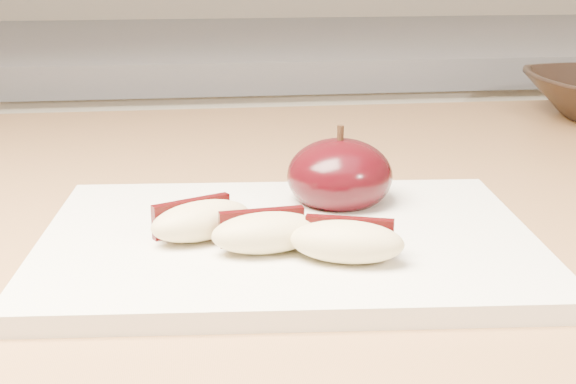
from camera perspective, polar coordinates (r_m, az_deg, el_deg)
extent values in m
cube|color=silver|center=(1.41, -3.01, -9.10)|extent=(2.40, 0.60, 0.90)
cube|color=slate|center=(1.28, -3.34, 10.19)|extent=(2.40, 0.62, 0.04)
cube|color=#986542|center=(0.60, 1.78, -1.61)|extent=(1.64, 0.64, 0.04)
cube|color=silver|center=(0.48, 0.00, -3.54)|extent=(0.30, 0.23, 0.01)
ellipsoid|color=black|center=(0.53, 3.69, 1.17)|extent=(0.08, 0.08, 0.05)
cylinder|color=black|center=(0.52, 3.75, 4.20)|extent=(0.00, 0.00, 0.01)
ellipsoid|color=#D0BA84|center=(0.46, -6.17, -2.05)|extent=(0.07, 0.05, 0.02)
cube|color=black|center=(0.47, -6.88, -1.71)|extent=(0.05, 0.03, 0.02)
ellipsoid|color=#D0BA84|center=(0.44, -1.52, -2.91)|extent=(0.06, 0.04, 0.02)
cube|color=black|center=(0.45, -1.88, -2.48)|extent=(0.05, 0.01, 0.02)
ellipsoid|color=#D0BA84|center=(0.43, 4.19, -3.55)|extent=(0.07, 0.05, 0.02)
cube|color=black|center=(0.44, 4.39, -3.08)|extent=(0.05, 0.02, 0.02)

